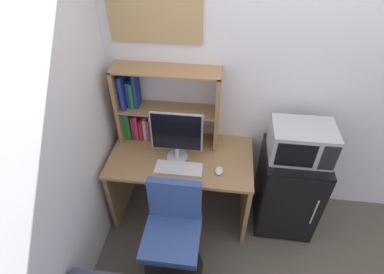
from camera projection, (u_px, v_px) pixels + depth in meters
The scene contains 10 objects.
wall_back at pixel (350, 90), 2.41m from camera, with size 6.40×0.04×2.60m, color silver.
desk at pixel (182, 174), 2.76m from camera, with size 1.24×0.67×0.75m.
hutch_bookshelf at pixel (152, 108), 2.61m from camera, with size 0.88×0.24×0.71m.
monitor at pixel (177, 135), 2.44m from camera, with size 0.43×0.18×0.46m.
keyboard at pixel (179, 169), 2.48m from camera, with size 0.39×0.16×0.02m, color silver.
computer_mouse at pixel (219, 171), 2.45m from camera, with size 0.07×0.10×0.03m, color silver.
mini_fridge at pixel (287, 189), 2.75m from camera, with size 0.52×0.54×0.84m.
microwave at pixel (301, 142), 2.40m from camera, with size 0.49×0.35×0.29m.
desk_chair at pixel (173, 237), 2.41m from camera, with size 0.50×0.50×0.89m.
wall_corkboard at pixel (154, 7), 2.16m from camera, with size 0.71×0.02×0.52m, color tan.
Camera 1 is at (-0.60, -2.23, 2.54)m, focal length 28.09 mm.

